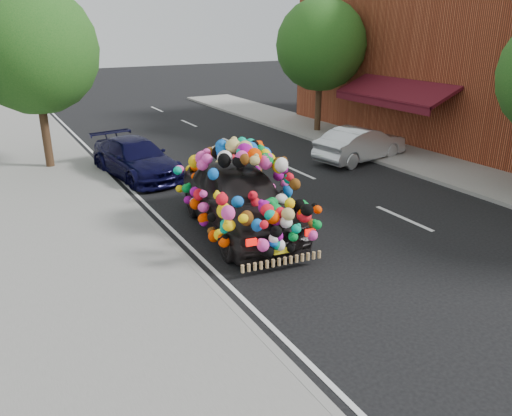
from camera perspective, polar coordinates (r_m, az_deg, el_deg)
The scene contains 10 objects.
ground at distance 11.53m, azimuth 3.73°, elevation -4.42°, with size 100.00×100.00×0.00m, color black.
sidewalk at distance 10.08m, azimuth -17.57°, elevation -8.96°, with size 4.00×60.00×0.12m, color gray.
kerb at distance 10.53m, azimuth -7.16°, elevation -6.71°, with size 0.15×60.00×0.13m, color gray.
footpath_far at distance 18.85m, azimuth 20.05°, elevation 4.53°, with size 3.00×40.00×0.12m, color gray.
lane_markings at distance 13.69m, azimuth 16.52°, elevation -1.12°, with size 6.00×50.00×0.01m, color silver, non-canonical shape.
tree_near_sidewalk at distance 18.37m, azimuth -24.11°, elevation 16.24°, with size 4.20×4.20×6.13m.
tree_far_b at distance 23.26m, azimuth 7.41°, elevation 17.99°, with size 4.00×4.00×5.90m.
plush_art_car at distance 12.02m, azimuth -1.90°, elevation 2.68°, with size 2.87×5.22×2.28m.
navy_sedan at distance 17.05m, azimuth -13.57°, elevation 5.56°, with size 1.73×4.27×1.24m, color black.
silver_hatchback at distance 18.91m, azimuth 11.88°, elevation 7.17°, with size 1.33×3.83×1.26m, color silver.
Camera 1 is at (-5.74, -8.74, 4.86)m, focal length 35.00 mm.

